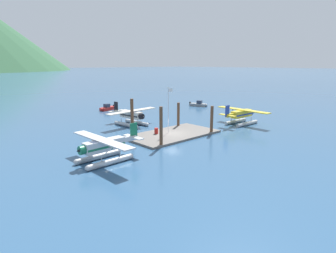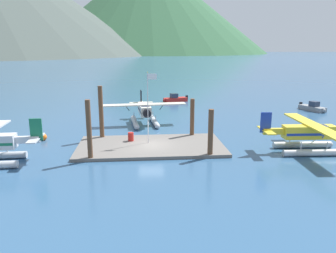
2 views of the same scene
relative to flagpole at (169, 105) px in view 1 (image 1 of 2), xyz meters
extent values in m
plane|color=#2D5175|center=(0.12, -0.72, -4.60)|extent=(1200.00, 1200.00, 0.00)
cube|color=#66605B|center=(0.12, -0.72, -4.45)|extent=(14.21, 7.59, 0.30)
cylinder|color=brown|center=(-5.26, -4.14, -1.92)|extent=(0.44, 0.44, 5.37)
cylinder|color=brown|center=(5.29, -4.12, -2.42)|extent=(0.47, 0.47, 4.37)
cylinder|color=brown|center=(-4.96, 2.64, -1.73)|extent=(0.47, 0.47, 5.74)
cylinder|color=brown|center=(4.73, 2.66, -2.47)|extent=(0.46, 0.46, 4.26)
cylinder|color=silver|center=(-0.11, 0.00, -0.84)|extent=(0.08, 0.08, 6.93)
cube|color=white|center=(0.34, 0.00, 2.28)|extent=(0.90, 0.03, 0.56)
sphere|color=gold|center=(-0.11, 0.00, 2.68)|extent=(0.10, 0.10, 0.10)
cylinder|color=#AD1E19|center=(-1.87, 0.79, -3.86)|extent=(0.58, 0.58, 0.88)
torus|color=#AD1E19|center=(-1.87, 0.79, -3.86)|extent=(0.62, 0.62, 0.04)
sphere|color=orange|center=(-11.13, 2.88, -4.25)|extent=(0.71, 0.71, 0.71)
cylinder|color=#B7BABF|center=(0.94, 9.58, -4.28)|extent=(1.15, 5.64, 0.64)
sphere|color=#B7BABF|center=(1.19, 6.79, -4.28)|extent=(0.64, 0.64, 0.64)
cylinder|color=#B7BABF|center=(-1.55, 9.35, -4.28)|extent=(1.15, 5.64, 0.64)
sphere|color=#B7BABF|center=(-1.30, 6.56, -4.28)|extent=(0.64, 0.64, 0.64)
cylinder|color=#B7BABF|center=(1.05, 8.39, -3.61)|extent=(0.10, 0.10, 0.70)
cylinder|color=#B7BABF|center=(0.83, 10.78, -3.61)|extent=(0.10, 0.10, 0.70)
cylinder|color=#B7BABF|center=(-1.44, 8.16, -3.61)|extent=(0.10, 0.10, 0.70)
cylinder|color=#B7BABF|center=(-1.66, 10.55, -3.61)|extent=(0.10, 0.10, 0.70)
cube|color=silver|center=(-0.31, 9.47, -2.66)|extent=(1.68, 4.89, 1.20)
cube|color=black|center=(-0.31, 9.47, -2.76)|extent=(1.69, 4.80, 0.24)
cube|color=#283347|center=(-0.21, 8.39, -2.33)|extent=(1.15, 1.19, 0.56)
cube|color=silver|center=(-0.28, 9.17, -1.99)|extent=(10.48, 2.35, 0.14)
cylinder|color=black|center=(1.91, 9.37, -2.33)|extent=(0.63, 0.14, 0.84)
cylinder|color=black|center=(-2.47, 8.96, -2.33)|extent=(0.63, 0.14, 0.84)
cylinder|color=black|center=(-0.06, 6.78, -2.66)|extent=(1.01, 0.69, 0.96)
cone|color=black|center=(-0.02, 6.33, -2.66)|extent=(0.39, 0.38, 0.36)
cube|color=silver|center=(-0.61, 12.70, -2.56)|extent=(0.64, 2.23, 0.56)
cube|color=black|center=(-0.69, 13.60, -1.71)|extent=(0.21, 1.01, 1.90)
cube|color=silver|center=(-0.68, 13.50, -2.46)|extent=(3.26, 1.09, 0.10)
cylinder|color=#B7BABF|center=(-13.75, -5.49, -4.28)|extent=(5.62, 0.79, 0.64)
sphere|color=#B7BABF|center=(-16.55, -5.57, -4.28)|extent=(0.64, 0.64, 0.64)
cylinder|color=#B7BABF|center=(-13.82, -2.99, -4.28)|extent=(5.62, 0.79, 0.64)
sphere|color=#B7BABF|center=(-16.62, -3.07, -4.28)|extent=(0.64, 0.64, 0.64)
cylinder|color=#B7BABF|center=(-14.95, -5.53, -3.61)|extent=(0.10, 0.10, 0.70)
cylinder|color=#B7BABF|center=(-12.55, -5.46, -3.61)|extent=(0.10, 0.10, 0.70)
cylinder|color=#B7BABF|center=(-15.02, -3.03, -3.61)|extent=(0.10, 0.10, 0.70)
cylinder|color=#B7BABF|center=(-12.62, -2.96, -3.61)|extent=(0.10, 0.10, 0.70)
cube|color=silver|center=(-13.78, -4.24, -2.66)|extent=(4.83, 1.37, 1.20)
cube|color=#196B47|center=(-13.78, -4.24, -2.76)|extent=(4.74, 1.39, 0.24)
cube|color=#283347|center=(-14.86, -4.27, -2.33)|extent=(1.13, 1.08, 0.56)
cube|color=silver|center=(-14.08, -4.25, -1.99)|extent=(1.69, 10.43, 0.14)
cylinder|color=#196B47|center=(-14.02, -6.45, -2.33)|extent=(0.10, 0.62, 0.84)
cylinder|color=#196B47|center=(-14.14, -2.05, -2.33)|extent=(0.10, 0.62, 0.84)
cylinder|color=#196B47|center=(-16.48, -4.32, -2.66)|extent=(0.63, 0.98, 0.96)
cone|color=black|center=(-16.93, -4.33, -2.66)|extent=(0.36, 0.37, 0.36)
cube|color=silver|center=(-10.53, -4.15, -2.56)|extent=(2.21, 0.50, 0.56)
cube|color=#196B47|center=(-9.63, -4.13, -1.71)|extent=(1.00, 0.15, 1.90)
cube|color=silver|center=(-9.73, -4.13, -2.46)|extent=(0.89, 3.22, 0.10)
cylinder|color=#B7BABF|center=(14.83, -2.13, -4.28)|extent=(5.62, 0.88, 0.64)
sphere|color=#B7BABF|center=(17.62, -2.24, -4.28)|extent=(0.64, 0.64, 0.64)
cylinder|color=#B7BABF|center=(14.72, -4.62, -4.28)|extent=(5.62, 0.88, 0.64)
sphere|color=#B7BABF|center=(17.52, -4.74, -4.28)|extent=(0.64, 0.64, 0.64)
cylinder|color=#B7BABF|center=(16.02, -2.18, -3.61)|extent=(0.10, 0.10, 0.70)
cylinder|color=#B7BABF|center=(13.63, -2.08, -3.61)|extent=(0.10, 0.10, 0.70)
cylinder|color=#B7BABF|center=(15.92, -4.67, -3.61)|extent=(0.10, 0.10, 0.70)
cylinder|color=#B7BABF|center=(13.52, -4.57, -3.61)|extent=(0.10, 0.10, 0.70)
cube|color=yellow|center=(14.77, -3.37, -2.66)|extent=(4.85, 1.44, 1.20)
cube|color=#1E389E|center=(14.77, -3.37, -2.76)|extent=(4.75, 1.46, 0.24)
cube|color=#283347|center=(15.85, -3.42, -2.33)|extent=(1.14, 1.10, 0.56)
cube|color=yellow|center=(15.07, -3.39, -1.99)|extent=(1.84, 10.45, 0.14)
cylinder|color=#1E389E|center=(15.16, -1.19, -2.33)|extent=(0.11, 0.62, 0.84)
cylinder|color=#1E389E|center=(14.98, -5.59, -2.33)|extent=(0.11, 0.62, 0.84)
cylinder|color=#1E389E|center=(17.47, -3.49, -2.66)|extent=(0.64, 0.98, 0.96)
cone|color=black|center=(17.92, -3.51, -2.66)|extent=(0.36, 0.37, 0.36)
cube|color=yellow|center=(11.53, -3.24, -2.56)|extent=(2.22, 0.53, 0.56)
cube|color=#1E389E|center=(10.63, -3.20, -1.71)|extent=(1.00, 0.16, 1.90)
cube|color=yellow|center=(10.73, -3.20, -2.46)|extent=(0.93, 3.23, 0.10)
cube|color=#B2231E|center=(5.60, 27.05, -4.25)|extent=(4.46, 2.77, 0.70)
sphere|color=#B2231E|center=(3.62, 26.37, -4.25)|extent=(0.70, 0.70, 0.70)
cube|color=#283347|center=(5.32, 26.95, -3.50)|extent=(1.49, 1.43, 0.80)
cube|color=black|center=(7.76, 27.78, -4.00)|extent=(0.42, 0.44, 0.80)
cube|color=gray|center=(25.80, 16.51, -4.25)|extent=(2.90, 4.46, 0.70)
sphere|color=gray|center=(26.54, 14.55, -4.25)|extent=(0.70, 0.70, 0.70)
cube|color=#283347|center=(25.90, 16.23, -3.50)|extent=(1.45, 1.51, 0.80)
cube|color=black|center=(24.99, 18.65, -4.00)|extent=(0.45, 0.43, 0.80)
camera|label=1|loc=(-29.36, -31.40, 6.25)|focal=30.57mm
camera|label=2|loc=(-0.94, -32.02, 5.06)|focal=35.48mm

